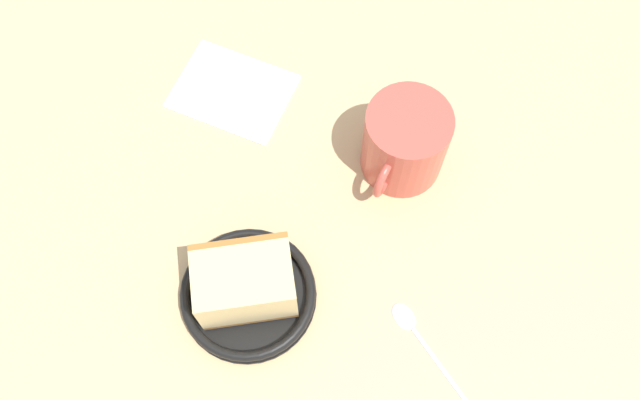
{
  "coord_description": "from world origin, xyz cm",
  "views": [
    {
      "loc": [
        -21.93,
        -20.81,
        66.96
      ],
      "look_at": [
        1.1,
        -6.2,
        3.0
      ],
      "focal_mm": 38.99,
      "sensor_mm": 36.0,
      "label": 1
    }
  ],
  "objects_px": {
    "cake_slice": "(245,282)",
    "folded_napkin": "(233,91)",
    "tea_mug": "(405,142)",
    "teaspoon": "(418,335)",
    "small_plate": "(248,294)"
  },
  "relations": [
    {
      "from": "cake_slice",
      "to": "folded_napkin",
      "type": "bearing_deg",
      "value": 39.09
    },
    {
      "from": "cake_slice",
      "to": "teaspoon",
      "type": "xyz_separation_m",
      "value": [
        0.05,
        -0.16,
        -0.04
      ]
    },
    {
      "from": "tea_mug",
      "to": "teaspoon",
      "type": "height_order",
      "value": "tea_mug"
    },
    {
      "from": "small_plate",
      "to": "teaspoon",
      "type": "distance_m",
      "value": 0.17
    },
    {
      "from": "small_plate",
      "to": "tea_mug",
      "type": "xyz_separation_m",
      "value": [
        0.21,
        -0.05,
        0.04
      ]
    },
    {
      "from": "cake_slice",
      "to": "folded_napkin",
      "type": "distance_m",
      "value": 0.24
    },
    {
      "from": "small_plate",
      "to": "folded_napkin",
      "type": "xyz_separation_m",
      "value": [
        0.18,
        0.15,
        -0.01
      ]
    },
    {
      "from": "cake_slice",
      "to": "teaspoon",
      "type": "bearing_deg",
      "value": -71.9
    },
    {
      "from": "small_plate",
      "to": "folded_napkin",
      "type": "relative_size",
      "value": 1.07
    },
    {
      "from": "cake_slice",
      "to": "folded_napkin",
      "type": "height_order",
      "value": "cake_slice"
    },
    {
      "from": "tea_mug",
      "to": "small_plate",
      "type": "bearing_deg",
      "value": 165.85
    },
    {
      "from": "cake_slice",
      "to": "tea_mug",
      "type": "relative_size",
      "value": 1.01
    },
    {
      "from": "teaspoon",
      "to": "cake_slice",
      "type": "bearing_deg",
      "value": 108.1
    },
    {
      "from": "tea_mug",
      "to": "teaspoon",
      "type": "xyz_separation_m",
      "value": [
        -0.15,
        -0.11,
        -0.04
      ]
    },
    {
      "from": "tea_mug",
      "to": "cake_slice",
      "type": "bearing_deg",
      "value": 165.24
    }
  ]
}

